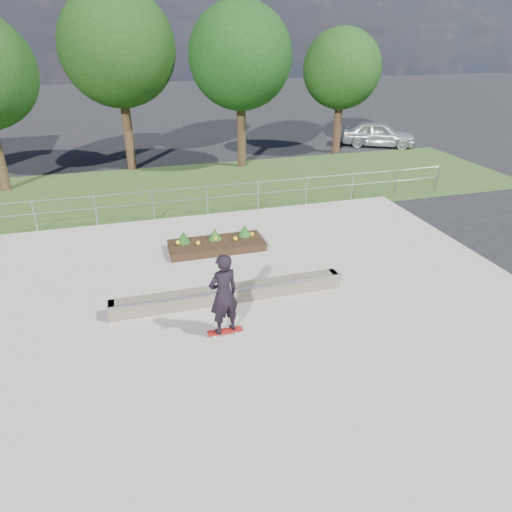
{
  "coord_description": "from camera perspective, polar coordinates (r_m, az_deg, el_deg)",
  "views": [
    {
      "loc": [
        -2.69,
        -8.65,
        6.32
      ],
      "look_at": [
        0.2,
        1.5,
        1.1
      ],
      "focal_mm": 32.0,
      "sensor_mm": 36.0,
      "label": 1
    }
  ],
  "objects": [
    {
      "name": "tree_far_right",
      "position": [
        26.9,
        10.68,
        21.97
      ],
      "size": [
        4.2,
        4.2,
        6.6
      ],
      "color": "#341E14",
      "rests_on": "ground"
    },
    {
      "name": "fence",
      "position": [
        17.29,
        -6.15,
        7.43
      ],
      "size": [
        20.06,
        0.06,
        1.2
      ],
      "color": "gray",
      "rests_on": "ground"
    },
    {
      "name": "planter_bed",
      "position": [
        14.6,
        -4.99,
        1.62
      ],
      "size": [
        3.0,
        1.2,
        0.61
      ],
      "color": "black",
      "rests_on": "concrete_slab"
    },
    {
      "name": "parked_car",
      "position": [
        29.47,
        15.03,
        14.53
      ],
      "size": [
        4.66,
        3.6,
        1.48
      ],
      "primitive_type": "imported",
      "rotation": [
        0.0,
        0.0,
        1.08
      ],
      "color": "#B8BEC2",
      "rests_on": "ground"
    },
    {
      "name": "skateboarder",
      "position": [
        10.1,
        -4.08,
        -4.82
      ],
      "size": [
        0.82,
        0.66,
        2.03
      ],
      "color": "white",
      "rests_on": "concrete_slab"
    },
    {
      "name": "tree_mid_left",
      "position": [
        23.66,
        -16.88,
        23.57
      ],
      "size": [
        5.25,
        5.25,
        8.25
      ],
      "color": "#342215",
      "rests_on": "ground"
    },
    {
      "name": "grass_verge",
      "position": [
        20.81,
        -7.81,
        8.41
      ],
      "size": [
        30.0,
        8.0,
        0.02
      ],
      "primitive_type": "cube",
      "color": "#2D4A1D",
      "rests_on": "ground"
    },
    {
      "name": "grind_ledge",
      "position": [
        11.77,
        -3.35,
        -4.71
      ],
      "size": [
        6.0,
        0.44,
        0.43
      ],
      "color": "brown",
      "rests_on": "concrete_slab"
    },
    {
      "name": "ground",
      "position": [
        11.05,
        1.15,
        -8.59
      ],
      "size": [
        120.0,
        120.0,
        0.0
      ],
      "primitive_type": "plane",
      "color": "black",
      "rests_on": "ground"
    },
    {
      "name": "concrete_slab",
      "position": [
        11.03,
        1.15,
        -8.46
      ],
      "size": [
        15.0,
        15.0,
        0.06
      ],
      "primitive_type": "cube",
      "color": "#A49D91",
      "rests_on": "ground"
    },
    {
      "name": "tree_mid_right",
      "position": [
        23.38,
        -1.97,
        23.62
      ],
      "size": [
        4.9,
        4.9,
        7.7
      ],
      "color": "#302113",
      "rests_on": "ground"
    }
  ]
}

